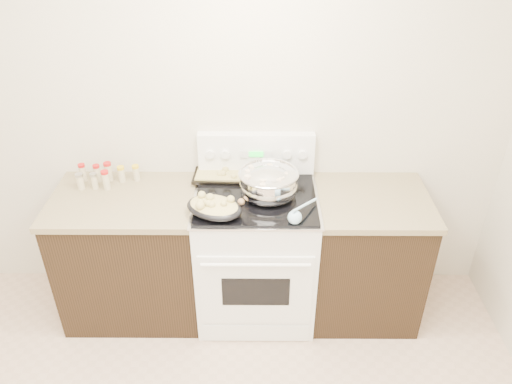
{
  "coord_description": "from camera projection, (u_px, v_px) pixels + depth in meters",
  "views": [
    {
      "loc": [
        0.36,
        -1.18,
        2.62
      ],
      "look_at": [
        0.35,
        1.37,
        1.0
      ],
      "focal_mm": 35.0,
      "sensor_mm": 36.0,
      "label": 1
    }
  ],
  "objects": [
    {
      "name": "spice_jars",
      "position": [
        103.0,
        176.0,
        3.23
      ],
      "size": [
        0.39,
        0.15,
        0.13
      ],
      "color": "#BFB28C",
      "rests_on": "counter_left"
    },
    {
      "name": "kitchen_range",
      "position": [
        256.0,
        252.0,
        3.35
      ],
      "size": [
        0.78,
        0.73,
        1.22
      ],
      "color": "white",
      "rests_on": "ground"
    },
    {
      "name": "mixing_bowl",
      "position": [
        268.0,
        184.0,
        3.05
      ],
      "size": [
        0.46,
        0.46,
        0.22
      ],
      "color": "silver",
      "rests_on": "kitchen_range"
    },
    {
      "name": "blue_ladle",
      "position": [
        296.0,
        216.0,
        2.85
      ],
      "size": [
        0.19,
        0.24,
        0.1
      ],
      "color": "#9BCBE8",
      "rests_on": "kitchen_range"
    },
    {
      "name": "counter_left",
      "position": [
        133.0,
        254.0,
        3.37
      ],
      "size": [
        0.93,
        0.67,
        0.92
      ],
      "color": "black",
      "rests_on": "ground"
    },
    {
      "name": "wooden_spoon",
      "position": [
        246.0,
        200.0,
        3.04
      ],
      "size": [
        0.2,
        0.18,
        0.04
      ],
      "color": "tan",
      "rests_on": "kitchen_range"
    },
    {
      "name": "room_shell",
      "position": [
        137.0,
        238.0,
        1.49
      ],
      "size": [
        4.1,
        3.6,
        2.75
      ],
      "color": "beige",
      "rests_on": "ground"
    },
    {
      "name": "baking_sheet",
      "position": [
        223.0,
        173.0,
        3.3
      ],
      "size": [
        0.38,
        0.28,
        0.06
      ],
      "color": "black",
      "rests_on": "kitchen_range"
    },
    {
      "name": "roasting_pan",
      "position": [
        214.0,
        207.0,
        2.91
      ],
      "size": [
        0.41,
        0.36,
        0.11
      ],
      "color": "black",
      "rests_on": "kitchen_range"
    },
    {
      "name": "counter_right",
      "position": [
        364.0,
        255.0,
        3.36
      ],
      "size": [
        0.73,
        0.67,
        0.92
      ],
      "color": "black",
      "rests_on": "ground"
    }
  ]
}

